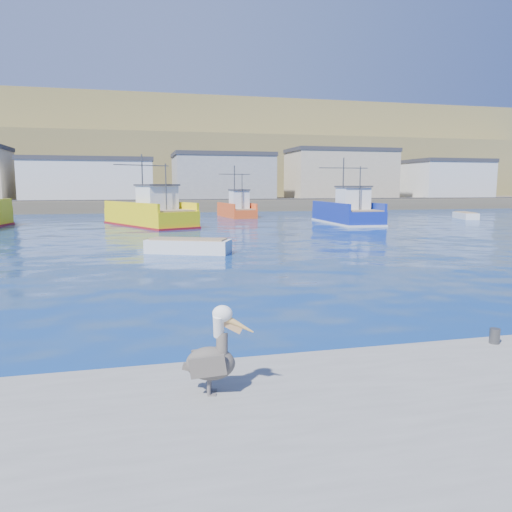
{
  "coord_description": "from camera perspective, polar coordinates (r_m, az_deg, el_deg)",
  "views": [
    {
      "loc": [
        -3.84,
        -11.51,
        3.58
      ],
      "look_at": [
        -0.25,
        3.1,
        1.46
      ],
      "focal_mm": 35.0,
      "sensor_mm": 36.0,
      "label": 1
    }
  ],
  "objects": [
    {
      "name": "trawler_blue",
      "position": [
        49.15,
        10.41,
        4.86
      ],
      "size": [
        5.03,
        10.6,
        6.41
      ],
      "color": "#132895",
      "rests_on": "ground"
    },
    {
      "name": "pelican",
      "position": [
        7.57,
        -4.93,
        -11.32
      ],
      "size": [
        1.09,
        0.6,
        1.35
      ],
      "color": "#595451",
      "rests_on": "dock"
    },
    {
      "name": "boat_orange",
      "position": [
        57.98,
        -2.17,
        5.43
      ],
      "size": [
        3.8,
        7.48,
        5.94
      ],
      "color": "#F14F1C",
      "rests_on": "ground"
    },
    {
      "name": "ground",
      "position": [
        12.65,
        4.51,
        -8.46
      ],
      "size": [
        260.0,
        260.0,
        0.0
      ],
      "primitive_type": "plane",
      "color": "navy",
      "rests_on": "ground"
    },
    {
      "name": "skiff_mid",
      "position": [
        27.01,
        -7.74,
        0.98
      ],
      "size": [
        4.71,
        3.27,
        0.97
      ],
      "color": "silver",
      "rests_on": "ground"
    },
    {
      "name": "trawler_yellow_b",
      "position": [
        46.24,
        -11.99,
        4.69
      ],
      "size": [
        8.37,
        12.11,
        6.54
      ],
      "color": "yellow",
      "rests_on": "ground"
    },
    {
      "name": "far_shore",
      "position": [
        120.89,
        -12.17,
        10.38
      ],
      "size": [
        200.0,
        81.0,
        24.0
      ],
      "color": "brown",
      "rests_on": "ground"
    },
    {
      "name": "skiff_far",
      "position": [
        59.71,
        22.83,
        4.22
      ],
      "size": [
        2.58,
        4.41,
        0.91
      ],
      "color": "silver",
      "rests_on": "ground"
    },
    {
      "name": "dock_bollards",
      "position": [
        9.7,
        14.4,
        -9.84
      ],
      "size": [
        36.2,
        0.2,
        0.3
      ],
      "color": "#4C4C4C",
      "rests_on": "dock"
    }
  ]
}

